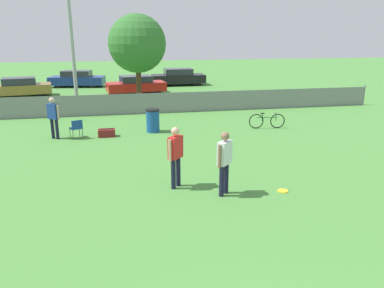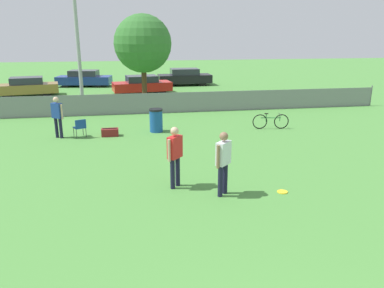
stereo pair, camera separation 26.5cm
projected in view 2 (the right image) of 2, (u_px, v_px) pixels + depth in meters
fence_backline at (160, 103)px, 20.24m from camera, size 25.28×0.07×1.21m
light_pole at (75, 8)px, 19.95m from camera, size 0.90×0.36×9.42m
tree_near_pole at (143, 44)px, 22.73m from camera, size 3.51×3.51×5.34m
player_thrower_red at (175, 152)px, 10.25m from camera, size 0.47×0.48×1.74m
player_receiver_white at (223, 159)px, 9.74m from camera, size 0.47×0.47×1.74m
spectator_in_blue at (57, 114)px, 15.24m from camera, size 0.50×0.42×1.71m
frisbee_disc at (282, 192)px, 10.18m from camera, size 0.29×0.29×0.03m
folding_chair_sideline at (80, 127)px, 15.44m from camera, size 0.59×0.59×0.78m
bicycle_sideline at (271, 121)px, 16.90m from camera, size 1.64×0.44×0.72m
trash_bin at (156, 120)px, 16.37m from camera, size 0.59×0.59×1.02m
gear_bag_sideline at (110, 132)px, 15.76m from camera, size 0.70×0.38×0.34m
parked_car_tan at (27, 87)px, 25.79m from camera, size 4.26×2.34×1.30m
parked_car_blue at (84, 79)px, 30.56m from camera, size 4.51×2.36×1.31m
parked_car_red at (142, 85)px, 26.81m from camera, size 4.31×2.31×1.29m
parked_car_dark at (185, 77)px, 31.28m from camera, size 4.41×1.86×1.38m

